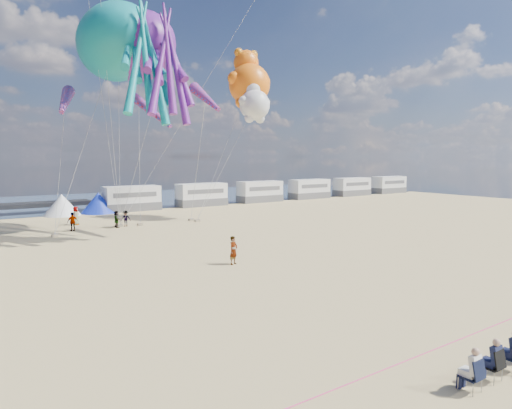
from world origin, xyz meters
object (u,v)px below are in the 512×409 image
(beachgoer_3, at_px, (73,222))
(kite_panda, at_px, (255,105))
(kite_octopus_teal, at_px, (117,42))
(motorhome_3, at_px, (309,189))
(beachgoer_0, at_px, (76,216))
(tent_blue, at_px, (98,203))
(spectator_row, at_px, (510,350))
(motorhome_2, at_px, (260,192))
(standing_person, at_px, (233,250))
(motorhome_5, at_px, (389,185))
(windsock_left, at_px, (65,101))
(kite_octopus_purple, at_px, (138,46))
(beachgoer_2, at_px, (126,219))
(sandbag_b, at_px, (140,224))
(sandbag_e, at_px, (120,226))
(sandbag_a, at_px, (55,235))
(motorhome_4, at_px, (352,187))
(tent_white, at_px, (62,205))
(beachgoer_4, at_px, (117,219))
(windsock_right, at_px, (152,112))
(motorhome_1, at_px, (202,195))
(sandbag_c, at_px, (197,221))
(motorhome_0, at_px, (132,198))
(kite_teddy_orange, at_px, (249,85))
(sandbag_d, at_px, (191,220))
(windsock_mid, at_px, (206,98))

(beachgoer_3, height_order, kite_panda, kite_panda)
(beachgoer_3, relative_size, kite_octopus_teal, 0.13)
(motorhome_3, relative_size, beachgoer_0, 3.73)
(tent_blue, relative_size, spectator_row, 0.66)
(motorhome_2, distance_m, standing_person, 38.60)
(motorhome_5, bearing_deg, windsock_left, -167.00)
(motorhome_2, height_order, kite_octopus_purple, kite_octopus_purple)
(beachgoer_2, distance_m, sandbag_b, 1.51)
(motorhome_2, distance_m, sandbag_e, 27.13)
(beachgoer_2, xyz_separation_m, sandbag_a, (-6.66, -2.11, -0.64))
(beachgoer_2, xyz_separation_m, sandbag_e, (-0.51, 0.06, -0.64))
(motorhome_4, height_order, tent_white, motorhome_4)
(tent_white, bearing_deg, motorhome_5, 0.00)
(tent_blue, relative_size, beachgoer_4, 2.56)
(beachgoer_0, xyz_separation_m, kite_octopus_teal, (2.90, -4.83, 15.60))
(motorhome_2, bearing_deg, beachgoer_0, -163.37)
(motorhome_4, xyz_separation_m, windsock_right, (-41.94, -16.67, 8.82))
(beachgoer_4, relative_size, sandbag_a, 3.13)
(motorhome_1, relative_size, tent_white, 1.65)
(motorhome_5, xyz_separation_m, kite_octopus_teal, (-53.05, -13.03, 14.99))
(standing_person, height_order, sandbag_c, standing_person)
(motorhome_0, height_order, motorhome_1, same)
(kite_panda, bearing_deg, kite_octopus_teal, 172.34)
(kite_teddy_orange, bearing_deg, windsock_right, -148.89)
(beachgoer_4, distance_m, sandbag_d, 7.73)
(motorhome_2, height_order, motorhome_3, same)
(windsock_left, xyz_separation_m, windsock_right, (6.13, -3.38, -0.80))
(motorhome_3, bearing_deg, beachgoer_0, -167.49)
(motorhome_3, height_order, motorhome_5, same)
(sandbag_e, bearing_deg, sandbag_c, -7.72)
(motorhome_0, xyz_separation_m, motorhome_1, (9.50, 0.00, 0.00))
(tent_blue, bearing_deg, kite_octopus_teal, -96.78)
(beachgoer_3, relative_size, sandbag_b, 3.36)
(beachgoer_2, bearing_deg, spectator_row, -64.25)
(kite_panda, bearing_deg, windsock_right, -171.25)
(sandbag_a, bearing_deg, sandbag_c, 4.83)
(beachgoer_4, height_order, kite_panda, kite_panda)
(sandbag_a, xyz_separation_m, kite_teddy_orange, (20.04, 1.14, 14.02))
(beachgoer_2, distance_m, kite_octopus_teal, 15.78)
(kite_octopus_teal, height_order, kite_teddy_orange, kite_octopus_teal)
(motorhome_1, relative_size, sandbag_a, 13.20)
(beachgoer_3, relative_size, windsock_mid, 0.31)
(motorhome_1, height_order, motorhome_2, same)
(sandbag_a, relative_size, windsock_left, 0.07)
(motorhome_4, distance_m, tent_blue, 42.00)
(beachgoer_3, height_order, sandbag_b, beachgoer_3)
(spectator_row, distance_m, windsock_mid, 30.04)
(spectator_row, bearing_deg, motorhome_0, 84.05)
(spectator_row, bearing_deg, kite_octopus_purple, 88.48)
(standing_person, bearing_deg, windsock_mid, 48.45)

